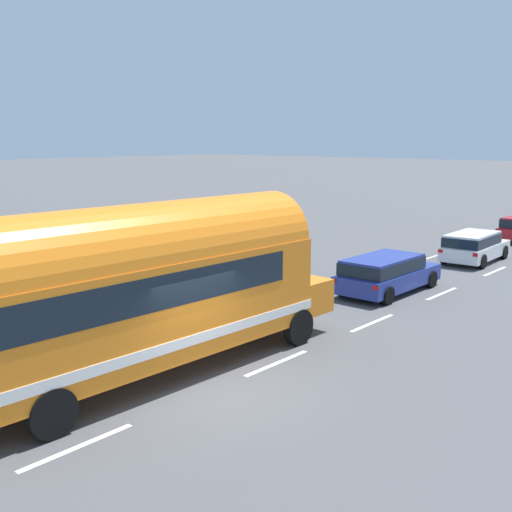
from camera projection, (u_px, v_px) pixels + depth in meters
The scene contains 5 objects.
ground_plane at pixel (212, 390), 14.11m from camera, with size 300.00×300.00×0.00m, color #4C4C4F.
lane_markings at pixel (395, 279), 25.18m from camera, with size 3.61×80.00×0.01m.
painted_bus at pixel (130, 285), 14.22m from camera, with size 2.81×11.95×4.12m.
car_lead at pixel (385, 272), 22.86m from camera, with size 2.03×4.76×1.37m.
car_second at pixel (474, 245), 28.54m from camera, with size 2.03×4.40×1.37m.
Camera 1 is at (9.47, -9.41, 5.57)m, focal length 44.17 mm.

